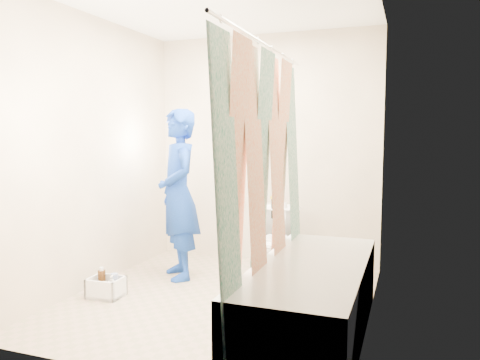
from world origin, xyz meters
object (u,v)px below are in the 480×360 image
(bathtub, at_px, (311,297))
(cleaning_caddy, at_px, (107,288))
(toilet, at_px, (277,244))
(plumber, at_px, (178,194))

(bathtub, distance_m, cleaning_caddy, 1.77)
(toilet, xyz_separation_m, plumber, (-0.89, -0.28, 0.47))
(toilet, bearing_deg, cleaning_caddy, -148.07)
(toilet, xyz_separation_m, cleaning_caddy, (-1.20, -0.98, -0.26))
(plumber, distance_m, cleaning_caddy, 1.06)
(bathtub, bearing_deg, cleaning_caddy, 174.99)
(toilet, distance_m, plumber, 1.04)
(toilet, bearing_deg, bathtub, -71.52)
(bathtub, relative_size, cleaning_caddy, 6.14)
(bathtub, xyz_separation_m, toilet, (-0.55, 1.14, 0.07))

